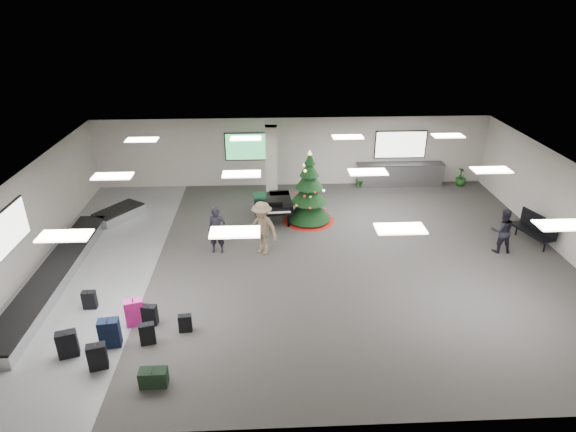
{
  "coord_description": "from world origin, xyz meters",
  "views": [
    {
      "loc": [
        -1.21,
        -14.27,
        8.39
      ],
      "look_at": [
        -0.49,
        1.0,
        1.17
      ],
      "focal_mm": 30.0,
      "sensor_mm": 36.0,
      "label": 1
    }
  ],
  "objects_px": {
    "baggage_carousel": "(70,260)",
    "potted_plant_left": "(361,178)",
    "christmas_tree": "(309,197)",
    "bench": "(536,228)",
    "grand_piano": "(273,203)",
    "traveler_b": "(262,228)",
    "traveler_bench": "(502,231)",
    "service_counter": "(399,174)",
    "pink_suitcase": "(134,312)",
    "traveler_a": "(217,230)",
    "potted_plant_right": "(461,177)"
  },
  "relations": [
    {
      "from": "service_counter",
      "to": "potted_plant_left",
      "type": "height_order",
      "value": "service_counter"
    },
    {
      "from": "bench",
      "to": "potted_plant_right",
      "type": "relative_size",
      "value": 2.03
    },
    {
      "from": "service_counter",
      "to": "potted_plant_right",
      "type": "bearing_deg",
      "value": -2.96
    },
    {
      "from": "traveler_b",
      "to": "traveler_a",
      "type": "bearing_deg",
      "value": -151.29
    },
    {
      "from": "traveler_a",
      "to": "traveler_b",
      "type": "relative_size",
      "value": 0.88
    },
    {
      "from": "service_counter",
      "to": "pink_suitcase",
      "type": "xyz_separation_m",
      "value": [
        -9.91,
        -9.97,
        -0.16
      ]
    },
    {
      "from": "pink_suitcase",
      "to": "traveler_a",
      "type": "distance_m",
      "value": 4.44
    },
    {
      "from": "service_counter",
      "to": "grand_piano",
      "type": "relative_size",
      "value": 2.09
    },
    {
      "from": "traveler_a",
      "to": "pink_suitcase",
      "type": "bearing_deg",
      "value": -113.22
    },
    {
      "from": "pink_suitcase",
      "to": "traveler_bench",
      "type": "distance_m",
      "value": 12.36
    },
    {
      "from": "traveler_bench",
      "to": "potted_plant_right",
      "type": "height_order",
      "value": "traveler_bench"
    },
    {
      "from": "bench",
      "to": "grand_piano",
      "type": "bearing_deg",
      "value": 149.8
    },
    {
      "from": "traveler_a",
      "to": "grand_piano",
      "type": "bearing_deg",
      "value": 53.63
    },
    {
      "from": "christmas_tree",
      "to": "potted_plant_left",
      "type": "xyz_separation_m",
      "value": [
        2.74,
        3.46,
        -0.57
      ]
    },
    {
      "from": "bench",
      "to": "potted_plant_left",
      "type": "height_order",
      "value": "bench"
    },
    {
      "from": "traveler_b",
      "to": "traveler_bench",
      "type": "distance_m",
      "value": 8.33
    },
    {
      "from": "grand_piano",
      "to": "traveler_a",
      "type": "xyz_separation_m",
      "value": [
        -1.98,
        -2.43,
        0.09
      ]
    },
    {
      "from": "traveler_bench",
      "to": "grand_piano",
      "type": "bearing_deg",
      "value": -15.78
    },
    {
      "from": "traveler_a",
      "to": "potted_plant_left",
      "type": "height_order",
      "value": "traveler_a"
    },
    {
      "from": "potted_plant_right",
      "to": "baggage_carousel",
      "type": "bearing_deg",
      "value": -157.3
    },
    {
      "from": "pink_suitcase",
      "to": "traveler_b",
      "type": "bearing_deg",
      "value": 31.48
    },
    {
      "from": "service_counter",
      "to": "christmas_tree",
      "type": "height_order",
      "value": "christmas_tree"
    },
    {
      "from": "baggage_carousel",
      "to": "grand_piano",
      "type": "distance_m",
      "value": 7.56
    },
    {
      "from": "potted_plant_left",
      "to": "traveler_a",
      "type": "bearing_deg",
      "value": -136.4
    },
    {
      "from": "pink_suitcase",
      "to": "potted_plant_right",
      "type": "bearing_deg",
      "value": 21.31
    },
    {
      "from": "pink_suitcase",
      "to": "traveler_b",
      "type": "xyz_separation_m",
      "value": [
        3.5,
        3.84,
        0.58
      ]
    },
    {
      "from": "service_counter",
      "to": "traveler_a",
      "type": "relative_size",
      "value": 2.39
    },
    {
      "from": "service_counter",
      "to": "traveler_a",
      "type": "distance_m",
      "value": 9.98
    },
    {
      "from": "baggage_carousel",
      "to": "bench",
      "type": "xyz_separation_m",
      "value": [
        16.27,
        0.84,
        0.39
      ]
    },
    {
      "from": "christmas_tree",
      "to": "bench",
      "type": "bearing_deg",
      "value": -15.94
    },
    {
      "from": "traveler_b",
      "to": "christmas_tree",
      "type": "bearing_deg",
      "value": 87.36
    },
    {
      "from": "service_counter",
      "to": "traveler_bench",
      "type": "distance_m",
      "value": 6.71
    },
    {
      "from": "grand_piano",
      "to": "potted_plant_right",
      "type": "distance_m",
      "value": 9.54
    },
    {
      "from": "bench",
      "to": "traveler_a",
      "type": "bearing_deg",
      "value": 164.16
    },
    {
      "from": "baggage_carousel",
      "to": "pink_suitcase",
      "type": "xyz_separation_m",
      "value": [
        2.93,
        -3.23,
        0.17
      ]
    },
    {
      "from": "service_counter",
      "to": "pink_suitcase",
      "type": "height_order",
      "value": "service_counter"
    },
    {
      "from": "christmas_tree",
      "to": "potted_plant_right",
      "type": "bearing_deg",
      "value": 24.83
    },
    {
      "from": "baggage_carousel",
      "to": "traveler_bench",
      "type": "height_order",
      "value": "traveler_bench"
    },
    {
      "from": "baggage_carousel",
      "to": "christmas_tree",
      "type": "bearing_deg",
      "value": 20.71
    },
    {
      "from": "bench",
      "to": "potted_plant_left",
      "type": "xyz_separation_m",
      "value": [
        -5.27,
        5.74,
        -0.16
      ]
    },
    {
      "from": "bench",
      "to": "potted_plant_right",
      "type": "distance_m",
      "value": 5.77
    },
    {
      "from": "pink_suitcase",
      "to": "traveler_a",
      "type": "bearing_deg",
      "value": 47.86
    },
    {
      "from": "traveler_bench",
      "to": "potted_plant_left",
      "type": "distance_m",
      "value": 7.32
    },
    {
      "from": "service_counter",
      "to": "bench",
      "type": "height_order",
      "value": "service_counter"
    },
    {
      "from": "bench",
      "to": "traveler_a",
      "type": "height_order",
      "value": "traveler_a"
    },
    {
      "from": "grand_piano",
      "to": "bench",
      "type": "distance_m",
      "value": 9.71
    },
    {
      "from": "grand_piano",
      "to": "traveler_b",
      "type": "xyz_separation_m",
      "value": [
        -0.41,
        -2.56,
        0.21
      ]
    },
    {
      "from": "traveler_a",
      "to": "potted_plant_left",
      "type": "relative_size",
      "value": 1.91
    },
    {
      "from": "bench",
      "to": "potted_plant_right",
      "type": "bearing_deg",
      "value": 78.92
    },
    {
      "from": "baggage_carousel",
      "to": "potted_plant_left",
      "type": "distance_m",
      "value": 12.83
    }
  ]
}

